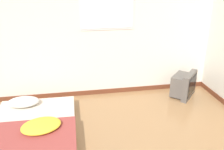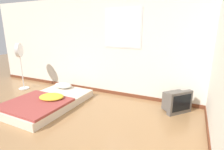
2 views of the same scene
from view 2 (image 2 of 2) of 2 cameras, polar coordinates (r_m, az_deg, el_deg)
The scene contains 4 objects.
wall_back at distance 4.84m, azimuth -3.69°, elevation 9.14°, with size 7.81×0.08×2.60m.
mattress_bed at distance 4.44m, azimuth -20.15°, elevation -7.97°, with size 1.29×1.99×0.32m.
crt_tv at distance 4.11m, azimuth 20.28°, elevation -8.08°, with size 0.62×0.63×0.50m.
standing_fan at distance 5.79m, azimuth -27.89°, elevation 5.52°, with size 0.30×0.39×1.37m.
Camera 2 is at (2.32, -1.26, 1.77)m, focal length 28.00 mm.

